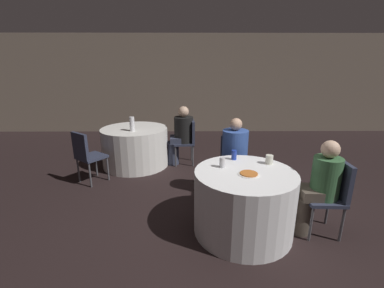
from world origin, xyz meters
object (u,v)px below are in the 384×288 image
Objects in this scene: chair_near_north at (233,160)px; person_blue_shirt at (235,158)px; chair_far_east at (188,138)px; pizza_plate_near at (249,174)px; bottle_far at (132,124)px; soda_can_blue at (234,155)px; soda_can_silver at (222,162)px; table_far at (135,147)px; person_black_shirt at (181,135)px; table_near at (244,202)px; chair_far_southwest at (86,153)px; person_green_jacket at (317,188)px; chair_near_east at (332,191)px.

person_blue_shirt reaches higher than chair_near_north.
chair_far_east is at bearing -62.22° from person_blue_shirt.
chair_near_north is at bearing 89.24° from pizza_plate_near.
chair_far_east reaches higher than pizza_plate_near.
pizza_plate_near is at bearing -49.85° from bottle_far.
soda_can_blue is 1.00× the size of soda_can_silver.
pizza_plate_near is 0.35m from soda_can_silver.
chair_far_east reaches higher than soda_can_blue.
person_blue_shirt is 0.78m from soda_can_silver.
bottle_far is (-1.62, 1.54, 0.07)m from soda_can_blue.
soda_can_blue is at bearing -166.38° from chair_far_east.
chair_near_north reaches higher than table_far.
soda_can_blue is (0.75, -1.84, 0.21)m from person_black_shirt.
table_near is at bearing 104.85° from pizza_plate_near.
chair_far_southwest is 0.95m from bottle_far.
soda_can_blue reaches higher than table_near.
person_blue_shirt is at bearing 88.04° from table_near.
table_near is at bearing 90.00° from person_green_jacket.
chair_near_north is 1.00× the size of chair_near_east.
chair_far_east is 1.58m from person_blue_shirt.
pizza_plate_near is at bearing 91.39° from person_blue_shirt.
chair_near_north is 0.17m from person_blue_shirt.
chair_near_east is at bearing 139.47° from person_blue_shirt.
table_far is 4.84× the size of bottle_far.
soda_can_silver is at bearing 84.14° from chair_near_east.
soda_can_silver is (1.46, -2.04, 0.44)m from table_far.
table_near is at bearing 6.86° from chair_far_southwest.
bottle_far is (-1.69, 1.95, 0.51)m from table_near.
table_far is at bearing 90.00° from person_black_shirt.
chair_far_east is at bearing 106.26° from table_near.
table_near is 0.52m from soda_can_silver.
pizza_plate_near is at bearing -79.95° from soda_can_blue.
chair_near_east is 1.28m from soda_can_silver.
person_green_jacket is 4.29× the size of bottle_far.
person_blue_shirt reaches higher than pizza_plate_near.
chair_near_north and chair_far_southwest have the same top height.
chair_far_southwest is 2.75m from pizza_plate_near.
person_black_shirt is at bearing 40.60° from chair_near_east.
chair_near_east is 7.29× the size of soda_can_blue.
person_black_shirt is at bearing 90.00° from chair_far_east.
soda_can_silver is (2.08, -1.20, 0.28)m from chair_far_southwest.
table_far is at bearing 125.49° from soda_can_silver.
person_green_jacket reaches higher than soda_can_blue.
chair_far_east is 0.17m from person_black_shirt.
bottle_far is at bearing 128.45° from soda_can_silver.
chair_near_north is 2.39m from chair_far_southwest.
chair_near_east and chair_far_southwest have the same top height.
chair_far_east is at bearing 4.13° from table_far.
bottle_far is at bearing 130.15° from pizza_plate_near.
chair_far_southwest is (-1.67, -0.92, 0.00)m from chair_far_east.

